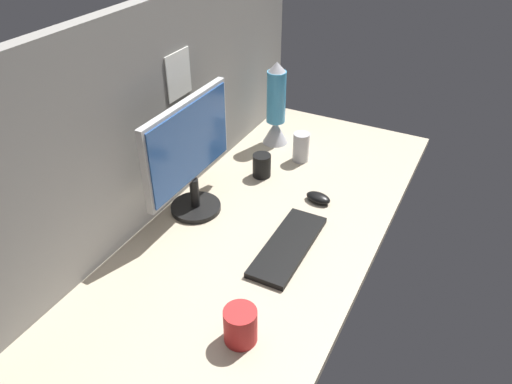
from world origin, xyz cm
name	(u,v)px	position (x,y,z in cm)	size (l,w,h in cm)	color
ground_plane	(261,226)	(0.00, 0.00, -1.50)	(180.00, 80.00, 3.00)	tan
cubicle_wall_back	(162,108)	(0.01, 37.50, 35.66)	(180.00, 5.50, 71.29)	gray
monitor	(190,152)	(-3.66, 25.14, 23.55)	(45.89, 18.00, 41.98)	black
keyboard	(288,246)	(-7.82, -13.95, 1.00)	(37.00, 13.00, 2.00)	black
mouse	(318,198)	(21.19, -13.01, 1.70)	(5.60, 9.60, 3.40)	black
mug_red_plastic	(240,325)	(-46.68, -17.69, 5.20)	(8.89, 8.89, 10.39)	red
mug_steel	(301,147)	(45.98, 4.66, 6.18)	(6.74, 6.74, 12.37)	#B2B2B7
mug_black_travel	(262,165)	(27.60, 13.63, 4.69)	(7.25, 7.25, 9.38)	black
lava_lamp	(276,110)	(55.47, 20.94, 15.45)	(11.25, 11.25, 36.82)	#A5A5AD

